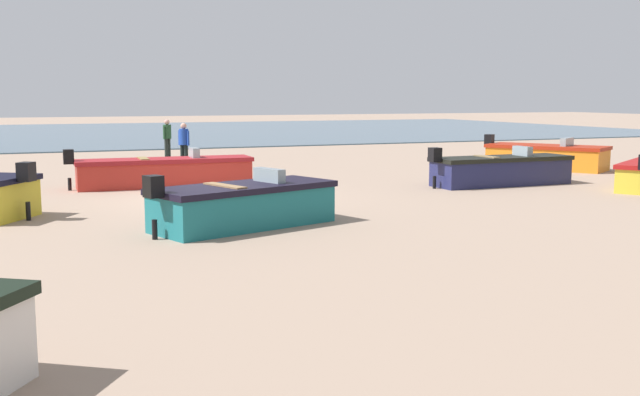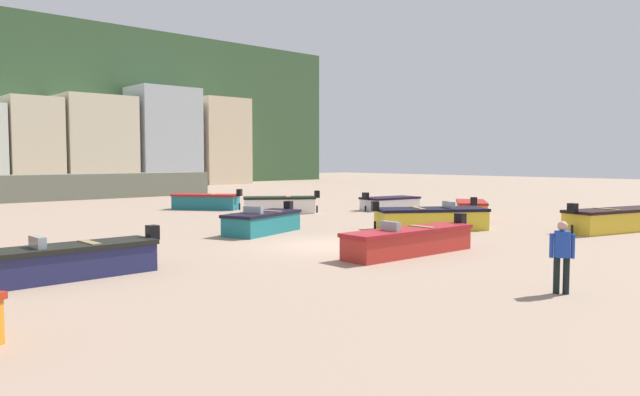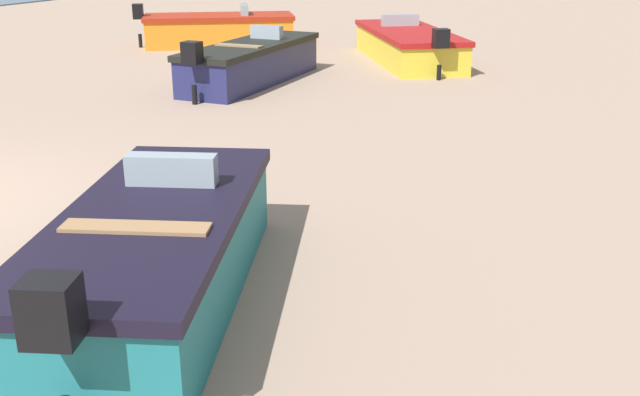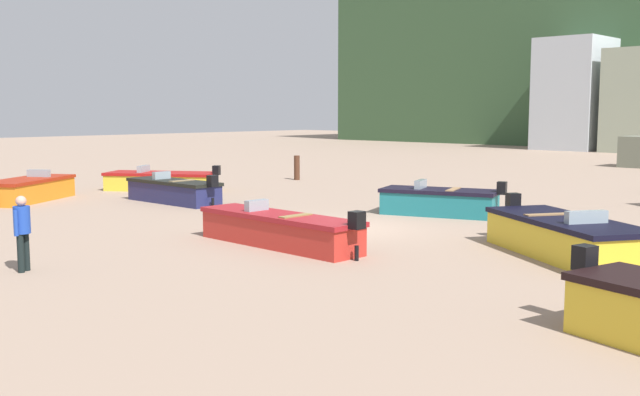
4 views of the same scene
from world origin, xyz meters
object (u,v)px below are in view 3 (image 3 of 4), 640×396
at_px(boat_orange_1, 219,30).
at_px(boat_yellow_4, 408,45).
at_px(boat_navy_5, 251,62).
at_px(boat_teal_7, 156,254).

bearing_deg(boat_orange_1, boat_yellow_4, 53.26).
bearing_deg(boat_yellow_4, boat_orange_1, 142.21).
distance_m(boat_orange_1, boat_navy_5, 5.62).
xyz_separation_m(boat_orange_1, boat_navy_5, (4.43, 3.47, -0.01)).
height_order(boat_navy_5, boat_teal_7, boat_teal_7).
bearing_deg(boat_yellow_4, boat_navy_5, -152.29).
distance_m(boat_navy_5, boat_teal_7, 9.90).
relative_size(boat_orange_1, boat_navy_5, 0.95).
bearing_deg(boat_orange_1, boat_navy_5, 5.76).
bearing_deg(boat_teal_7, boat_navy_5, 94.69).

